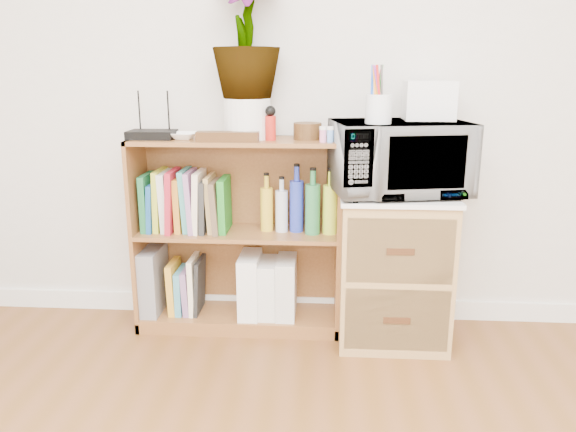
{
  "coord_description": "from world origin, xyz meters",
  "views": [
    {
      "loc": [
        0.07,
        -0.51,
        1.28
      ],
      "look_at": [
        -0.09,
        1.95,
        0.62
      ],
      "focal_mm": 35.0,
      "sensor_mm": 36.0,
      "label": 1
    }
  ],
  "objects": [
    {
      "name": "skirting_board",
      "position": [
        0.0,
        2.24,
        0.05
      ],
      "size": [
        4.0,
        0.02,
        0.1
      ],
      "primitive_type": "cube",
      "color": "white",
      "rests_on": "ground"
    },
    {
      "name": "bookshelf",
      "position": [
        -0.35,
        2.1,
        0.47
      ],
      "size": [
        1.0,
        0.3,
        0.95
      ],
      "primitive_type": "cube",
      "color": "brown",
      "rests_on": "ground"
    },
    {
      "name": "wicker_unit",
      "position": [
        0.4,
        2.02,
        0.35
      ],
      "size": [
        0.5,
        0.45,
        0.7
      ],
      "primitive_type": "cube",
      "color": "#9E7542",
      "rests_on": "ground"
    },
    {
      "name": "microwave",
      "position": [
        0.4,
        2.02,
        0.88
      ],
      "size": [
        0.65,
        0.5,
        0.32
      ],
      "primitive_type": "imported",
      "rotation": [
        0.0,
        0.0,
        0.19
      ],
      "color": "silver",
      "rests_on": "wicker_unit"
    },
    {
      "name": "pen_cup",
      "position": [
        0.29,
        1.92,
        1.11
      ],
      "size": [
        0.11,
        0.11,
        0.12
      ],
      "primitive_type": "cylinder",
      "color": "white",
      "rests_on": "microwave"
    },
    {
      "name": "small_appliance",
      "position": [
        0.53,
        2.1,
        1.13
      ],
      "size": [
        0.22,
        0.18,
        0.17
      ],
      "primitive_type": "cube",
      "color": "white",
      "rests_on": "microwave"
    },
    {
      "name": "router",
      "position": [
        -0.74,
        2.08,
        0.97
      ],
      "size": [
        0.22,
        0.15,
        0.04
      ],
      "primitive_type": "cube",
      "color": "black",
      "rests_on": "bookshelf"
    },
    {
      "name": "white_bowl",
      "position": [
        -0.59,
        2.07,
        0.97
      ],
      "size": [
        0.13,
        0.13,
        0.03
      ],
      "primitive_type": "imported",
      "color": "white",
      "rests_on": "bookshelf"
    },
    {
      "name": "plant_pot",
      "position": [
        -0.3,
        2.12,
        1.04
      ],
      "size": [
        0.22,
        0.22,
        0.19
      ],
      "primitive_type": "cylinder",
      "color": "white",
      "rests_on": "bookshelf"
    },
    {
      "name": "potted_plant",
      "position": [
        -0.3,
        2.12,
        1.42
      ],
      "size": [
        0.32,
        0.32,
        0.56
      ],
      "primitive_type": "imported",
      "color": "#36742E",
      "rests_on": "plant_pot"
    },
    {
      "name": "trinket_box",
      "position": [
        -0.37,
        2.0,
        0.97
      ],
      "size": [
        0.28,
        0.07,
        0.05
      ],
      "primitive_type": "cube",
      "color": "#3B2110",
      "rests_on": "bookshelf"
    },
    {
      "name": "kokeshi_doll",
      "position": [
        -0.18,
        2.06,
        1.01
      ],
      "size": [
        0.05,
        0.05,
        0.11
      ],
      "primitive_type": "cylinder",
      "color": "#B21E15",
      "rests_on": "bookshelf"
    },
    {
      "name": "wooden_bowl",
      "position": [
        -0.02,
        2.11,
        0.99
      ],
      "size": [
        0.13,
        0.13,
        0.08
      ],
      "primitive_type": "cylinder",
      "color": "#3A2410",
      "rests_on": "bookshelf"
    },
    {
      "name": "paint_jars",
      "position": [
        0.09,
        2.01,
        0.98
      ],
      "size": [
        0.12,
        0.04,
        0.06
      ],
      "primitive_type": "cube",
      "color": "pink",
      "rests_on": "bookshelf"
    },
    {
      "name": "file_box",
      "position": [
        -0.79,
        2.1,
        0.23
      ],
      "size": [
        0.1,
        0.26,
        0.33
      ],
      "primitive_type": "cube",
      "color": "slate",
      "rests_on": "bookshelf"
    },
    {
      "name": "magazine_holder_left",
      "position": [
        -0.29,
        2.09,
        0.23
      ],
      "size": [
        0.1,
        0.25,
        0.31
      ],
      "primitive_type": "cube",
      "color": "white",
      "rests_on": "bookshelf"
    },
    {
      "name": "magazine_holder_mid",
      "position": [
        -0.2,
        2.09,
        0.21
      ],
      "size": [
        0.09,
        0.22,
        0.28
      ],
      "primitive_type": "cube",
      "color": "silver",
      "rests_on": "bookshelf"
    },
    {
      "name": "magazine_holder_right",
      "position": [
        -0.11,
        2.09,
        0.22
      ],
      "size": [
        0.09,
        0.24,
        0.29
      ],
      "primitive_type": "cube",
      "color": "silver",
      "rests_on": "bookshelf"
    },
    {
      "name": "cookbooks",
      "position": [
        -0.61,
        2.1,
        0.64
      ],
      "size": [
        0.41,
        0.2,
        0.3
      ],
      "color": "#1B6837",
      "rests_on": "bookshelf"
    },
    {
      "name": "liquor_bottles",
      "position": [
        -0.04,
        2.1,
        0.65
      ],
      "size": [
        0.37,
        0.07,
        0.32
      ],
      "color": "gold",
      "rests_on": "bookshelf"
    },
    {
      "name": "lower_books",
      "position": [
        -0.62,
        2.1,
        0.2
      ],
      "size": [
        0.17,
        0.19,
        0.29
      ],
      "color": "gold",
      "rests_on": "bookshelf"
    }
  ]
}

